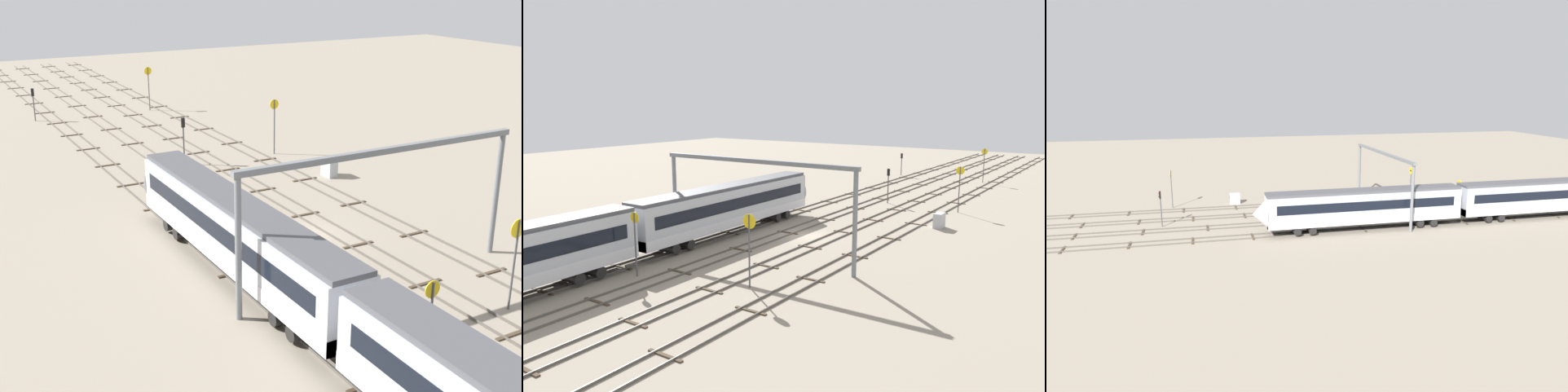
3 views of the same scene
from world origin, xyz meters
TOP-DOWN VIEW (x-y plane):
  - ground_plane at (0.00, 0.00)m, footprint 205.04×205.04m
  - track_near_foreground at (0.00, -7.03)m, footprint 189.04×2.40m
  - track_second_near at (0.00, -2.34)m, footprint 189.04×2.40m
  - track_middle at (-0.00, 2.34)m, footprint 189.04×2.40m
  - track_with_train at (0.00, 7.03)m, footprint 189.04×2.40m
  - overhead_gantry at (-8.49, 0.01)m, footprint 0.40×19.37m
  - speed_sign_near_foreground at (45.87, -5.33)m, footprint 0.14×0.98m
  - speed_sign_mid_trackside at (-17.62, 4.30)m, footprint 0.14×0.84m
  - speed_sign_far_trackside at (-14.74, -4.29)m, footprint 0.14×1.07m
  - speed_sign_distant_end at (19.73, -8.96)m, footprint 0.14×0.97m
  - signal_light_trackside_approach at (46.58, 9.02)m, footprint 0.31×0.32m
  - signal_light_trackside_departure at (20.60, 0.42)m, footprint 0.31×0.32m
  - relay_cabinet at (10.83, -9.57)m, footprint 1.53×0.86m

SIDE VIEW (x-z plane):
  - ground_plane at x=0.00m, z-range 0.00..0.00m
  - track_second_near at x=0.00m, z-range -0.01..0.15m
  - track_with_train at x=0.00m, z-range -0.01..0.15m
  - track_near_foreground at x=0.00m, z-range -0.01..0.15m
  - track_middle at x=0.00m, z-range -0.01..0.15m
  - relay_cabinet at x=10.83m, z-range 0.00..1.56m
  - signal_light_trackside_approach at x=46.58m, z-range 0.64..4.59m
  - signal_light_trackside_departure at x=20.60m, z-range 0.70..5.21m
  - speed_sign_mid_trackside at x=-17.62m, z-range 0.69..5.67m
  - speed_sign_far_trackside at x=-14.74m, z-range 0.91..6.28m
  - speed_sign_distant_end at x=19.73m, z-range 0.84..6.37m
  - speed_sign_near_foreground at x=45.87m, z-range 0.86..6.43m
  - overhead_gantry at x=-8.49m, z-range 2.20..10.59m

